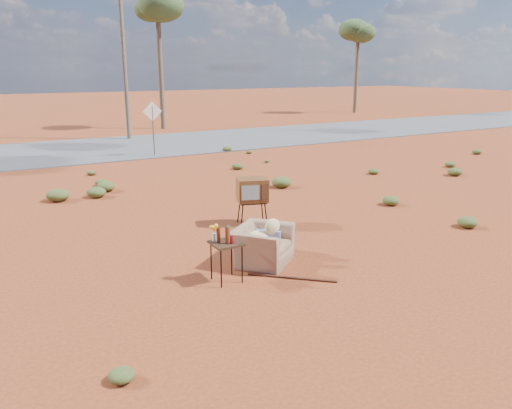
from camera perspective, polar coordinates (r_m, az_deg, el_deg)
ground at (r=9.43m, az=2.90°, el=-6.17°), size 140.00×140.00×0.00m
highway at (r=23.15m, az=-17.39°, el=6.11°), size 140.00×7.00×0.04m
armchair at (r=9.13m, az=0.82°, el=-4.00°), size 1.33×1.39×0.92m
tv_unit at (r=11.20m, az=-0.43°, el=1.61°), size 0.80×0.71×1.07m
side_table at (r=8.23m, az=-3.72°, el=-4.14°), size 0.48×0.48×0.97m
rusty_bar at (r=8.56m, az=4.13°, el=-8.36°), size 1.16×1.04×0.04m
road_sign at (r=20.47m, az=-11.72°, el=9.55°), size 0.78×0.06×2.19m
eucalyptus_center at (r=30.17m, az=-11.16°, el=20.72°), size 3.20×3.20×7.60m
eucalyptus_right at (r=41.30m, az=11.61°, el=18.49°), size 3.20×3.20×7.10m
utility_pole_center at (r=25.80m, az=-14.89°, el=16.38°), size 1.40×0.20×8.00m
scrub_patch at (r=12.87m, az=-10.77°, el=0.13°), size 17.49×8.07×0.33m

